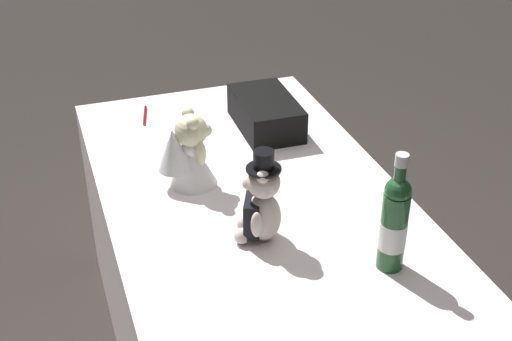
{
  "coord_description": "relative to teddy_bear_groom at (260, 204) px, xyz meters",
  "views": [
    {
      "loc": [
        -1.67,
        0.57,
        1.91
      ],
      "look_at": [
        0.0,
        0.0,
        0.85
      ],
      "focal_mm": 48.84,
      "sensor_mm": 36.0,
      "label": 1
    }
  ],
  "objects": [
    {
      "name": "reception_table",
      "position": [
        0.19,
        -0.05,
        -0.48
      ],
      "size": [
        1.67,
        0.9,
        0.75
      ],
      "primitive_type": "cube",
      "color": "white",
      "rests_on": "ground_plane"
    },
    {
      "name": "signing_pen",
      "position": [
        0.85,
        0.16,
        -0.1
      ],
      "size": [
        0.15,
        0.04,
        0.01
      ],
      "color": "maroon",
      "rests_on": "reception_table"
    },
    {
      "name": "gift_case_black",
      "position": [
        0.62,
        -0.24,
        -0.05
      ],
      "size": [
        0.33,
        0.2,
        0.12
      ],
      "color": "black",
      "rests_on": "reception_table"
    },
    {
      "name": "teddy_bear_groom",
      "position": [
        0.0,
        0.0,
        0.0
      ],
      "size": [
        0.14,
        0.13,
        0.28
      ],
      "color": "beige",
      "rests_on": "reception_table"
    },
    {
      "name": "teddy_bear_bride",
      "position": [
        0.34,
        0.12,
        0.0
      ],
      "size": [
        0.15,
        0.19,
        0.25
      ],
      "color": "white",
      "rests_on": "reception_table"
    },
    {
      "name": "champagne_bottle",
      "position": [
        -0.23,
        -0.28,
        0.03
      ],
      "size": [
        0.07,
        0.07,
        0.34
      ],
      "color": "#1F5228",
      "rests_on": "reception_table"
    }
  ]
}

